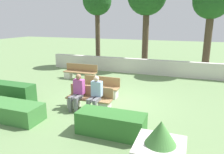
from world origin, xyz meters
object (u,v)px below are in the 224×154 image
at_px(tree_leftmost, 97,3).
at_px(bench_front, 89,101).
at_px(bench_left_side, 100,89).
at_px(bench_right_side, 80,74).
at_px(planter_corner_left, 160,154).
at_px(tree_center_right, 212,3).
at_px(person_seated_woman, 78,90).
at_px(person_seated_man, 95,93).

bearing_deg(tree_leftmost, bench_front, -68.46).
xyz_separation_m(bench_front, bench_left_side, (-0.20, 1.47, -0.00)).
xyz_separation_m(bench_left_side, bench_right_side, (-2.17, 2.23, 0.01)).
bearing_deg(tree_leftmost, planter_corner_left, -60.06).
relative_size(bench_front, tree_leftmost, 0.31).
bearing_deg(bench_left_side, bench_right_side, 132.84).
bearing_deg(tree_center_right, person_seated_woman, -121.14).
bearing_deg(tree_center_right, bench_front, -119.35).
relative_size(person_seated_man, person_seated_woman, 0.99).
bearing_deg(bench_left_side, person_seated_woman, -98.54).
bearing_deg(bench_left_side, planter_corner_left, -54.53).
distance_m(bench_right_side, person_seated_woman, 4.33).
relative_size(bench_right_side, tree_leftmost, 0.35).
height_order(person_seated_woman, tree_leftmost, tree_leftmost).
bearing_deg(person_seated_man, planter_corner_left, -44.37).
height_order(person_seated_man, person_seated_woman, person_seated_woman).
distance_m(person_seated_man, tree_center_right, 9.25).
xyz_separation_m(bench_right_side, planter_corner_left, (5.33, -6.42, 0.18)).
bearing_deg(person_seated_woman, person_seated_man, -0.20).
height_order(planter_corner_left, tree_leftmost, tree_leftmost).
bearing_deg(person_seated_woman, tree_center_right, 58.86).
xyz_separation_m(tree_leftmost, tree_center_right, (7.25, -0.19, -0.22)).
distance_m(bench_left_side, person_seated_man, 1.74).
bearing_deg(bench_right_side, person_seated_man, -58.26).
height_order(person_seated_man, tree_center_right, tree_center_right).
bearing_deg(bench_left_side, person_seated_man, -73.70).
height_order(person_seated_woman, tree_center_right, tree_center_right).
distance_m(bench_front, bench_right_side, 4.39).
relative_size(bench_right_side, person_seated_man, 1.49).
bearing_deg(person_seated_woman, bench_left_side, 82.93).
height_order(bench_front, planter_corner_left, planter_corner_left).
height_order(bench_left_side, person_seated_woman, person_seated_woman).
height_order(bench_right_side, tree_leftmost, tree_leftmost).
height_order(bench_front, tree_center_right, tree_center_right).
bearing_deg(bench_right_side, person_seated_woman, -66.07).
bearing_deg(person_seated_man, tree_leftmost, 113.21).
bearing_deg(tree_leftmost, bench_right_side, -80.52).
bearing_deg(tree_center_right, tree_leftmost, 178.54).
height_order(tree_leftmost, tree_center_right, tree_leftmost).
xyz_separation_m(person_seated_man, tree_leftmost, (-3.35, 7.82, 3.70)).
height_order(bench_left_side, person_seated_man, person_seated_man).
height_order(bench_left_side, tree_leftmost, tree_leftmost).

